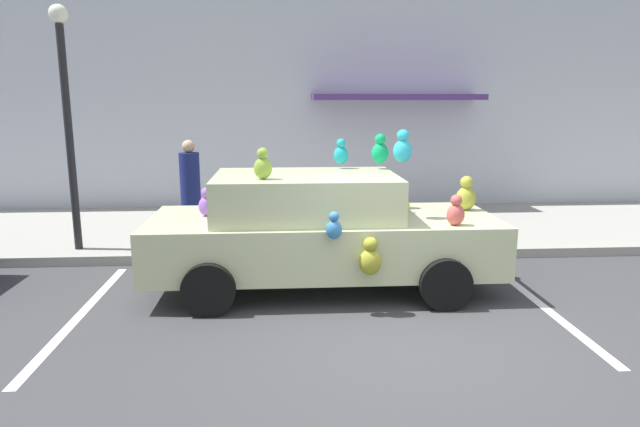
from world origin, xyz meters
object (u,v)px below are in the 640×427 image
plush_covered_car (320,230)px  street_lamp_post (66,103)px  pedestrian_near_shopfront (191,192)px  teddy_bear_on_sidewalk (278,223)px

plush_covered_car → street_lamp_post: bearing=155.6°
pedestrian_near_shopfront → plush_covered_car: bearing=-50.3°
street_lamp_post → pedestrian_near_shopfront: bearing=25.6°
teddy_bear_on_sidewalk → street_lamp_post: street_lamp_post is taller
plush_covered_car → street_lamp_post: street_lamp_post is taller
teddy_bear_on_sidewalk → street_lamp_post: bearing=-171.3°
plush_covered_car → teddy_bear_on_sidewalk: size_ratio=7.78×
teddy_bear_on_sidewalk → street_lamp_post: (-3.19, -0.49, 2.03)m
plush_covered_car → street_lamp_post: size_ratio=1.22×
teddy_bear_on_sidewalk → pedestrian_near_shopfront: (-1.51, 0.32, 0.51)m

